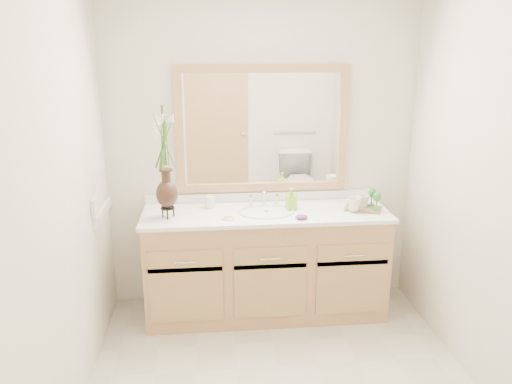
{
  "coord_description": "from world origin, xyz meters",
  "views": [
    {
      "loc": [
        -0.42,
        -2.5,
        2.01
      ],
      "look_at": [
        -0.11,
        0.65,
        1.09
      ],
      "focal_mm": 35.0,
      "sensor_mm": 36.0,
      "label": 1
    }
  ],
  "objects": [
    {
      "name": "wall_back",
      "position": [
        0.0,
        1.3,
        1.2
      ],
      "size": [
        2.4,
        0.02,
        2.4
      ],
      "primitive_type": "cube",
      "color": "silver",
      "rests_on": "floor"
    },
    {
      "name": "wall_front",
      "position": [
        0.0,
        -1.3,
        1.2
      ],
      "size": [
        2.4,
        0.02,
        2.4
      ],
      "primitive_type": "cube",
      "color": "silver",
      "rests_on": "floor"
    },
    {
      "name": "wall_left",
      "position": [
        -1.2,
        0.0,
        1.2
      ],
      "size": [
        0.02,
        2.6,
        2.4
      ],
      "primitive_type": "cube",
      "color": "silver",
      "rests_on": "floor"
    },
    {
      "name": "wall_right",
      "position": [
        1.2,
        0.0,
        1.2
      ],
      "size": [
        0.02,
        2.6,
        2.4
      ],
      "primitive_type": "cube",
      "color": "silver",
      "rests_on": "floor"
    },
    {
      "name": "vanity",
      "position": [
        0.0,
        1.01,
        0.4
      ],
      "size": [
        1.8,
        0.55,
        0.8
      ],
      "color": "tan",
      "rests_on": "floor"
    },
    {
      "name": "counter",
      "position": [
        0.0,
        1.01,
        0.82
      ],
      "size": [
        1.84,
        0.57,
        0.03
      ],
      "primitive_type": "cube",
      "color": "white",
      "rests_on": "vanity"
    },
    {
      "name": "sink",
      "position": [
        0.0,
        1.0,
        0.78
      ],
      "size": [
        0.38,
        0.34,
        0.23
      ],
      "color": "white",
      "rests_on": "counter"
    },
    {
      "name": "mirror",
      "position": [
        0.0,
        1.28,
        1.41
      ],
      "size": [
        1.32,
        0.04,
        0.97
      ],
      "color": "white",
      "rests_on": "wall_back"
    },
    {
      "name": "switch_plate",
      "position": [
        -1.19,
        0.76,
        0.98
      ],
      "size": [
        0.02,
        0.12,
        0.12
      ],
      "primitive_type": "cube",
      "color": "white",
      "rests_on": "wall_left"
    },
    {
      "name": "flower_vase",
      "position": [
        -0.72,
        0.95,
        1.33
      ],
      "size": [
        0.18,
        0.18,
        0.74
      ],
      "rotation": [
        0.0,
        0.0,
        -0.2
      ],
      "color": "black",
      "rests_on": "counter"
    },
    {
      "name": "tumbler",
      "position": [
        -0.42,
        1.14,
        0.88
      ],
      "size": [
        0.07,
        0.07,
        0.09
      ],
      "primitive_type": "cylinder",
      "color": "silver",
      "rests_on": "counter"
    },
    {
      "name": "soap_dish",
      "position": [
        -0.29,
        0.87,
        0.84
      ],
      "size": [
        0.09,
        0.09,
        0.03
      ],
      "color": "silver",
      "rests_on": "counter"
    },
    {
      "name": "soap_bottle",
      "position": [
        0.19,
        1.05,
        0.91
      ],
      "size": [
        0.08,
        0.08,
        0.15
      ],
      "primitive_type": "imported",
      "rotation": [
        0.0,
        0.0,
        0.12
      ],
      "color": "#8ACC30",
      "rests_on": "counter"
    },
    {
      "name": "purple_dish",
      "position": [
        0.23,
        0.82,
        0.85
      ],
      "size": [
        0.09,
        0.08,
        0.03
      ],
      "primitive_type": "ellipsoid",
      "rotation": [
        0.0,
        0.0,
        -0.01
      ],
      "color": "#5F256F",
      "rests_on": "counter"
    },
    {
      "name": "tray",
      "position": [
        0.74,
        0.99,
        0.84
      ],
      "size": [
        0.31,
        0.27,
        0.01
      ],
      "primitive_type": "cube",
      "rotation": [
        0.0,
        0.0,
        -0.41
      ],
      "color": "brown",
      "rests_on": "counter"
    },
    {
      "name": "mug_left",
      "position": [
        0.65,
        0.94,
        0.89
      ],
      "size": [
        0.13,
        0.12,
        0.1
      ],
      "primitive_type": "imported",
      "rotation": [
        0.0,
        0.0,
        0.29
      ],
      "color": "silver",
      "rests_on": "tray"
    },
    {
      "name": "mug_right",
      "position": [
        0.75,
        1.03,
        0.89
      ],
      "size": [
        0.11,
        0.11,
        0.1
      ],
      "primitive_type": "imported",
      "rotation": [
        0.0,
        0.0,
        0.22
      ],
      "color": "silver",
      "rests_on": "tray"
    },
    {
      "name": "goblet_front",
      "position": [
        0.82,
        0.93,
        0.94
      ],
      "size": [
        0.06,
        0.06,
        0.14
      ],
      "color": "#297B30",
      "rests_on": "tray"
    },
    {
      "name": "goblet_back",
      "position": [
        0.82,
        1.05,
        0.94
      ],
      "size": [
        0.06,
        0.06,
        0.14
      ],
      "color": "#297B30",
      "rests_on": "tray"
    }
  ]
}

